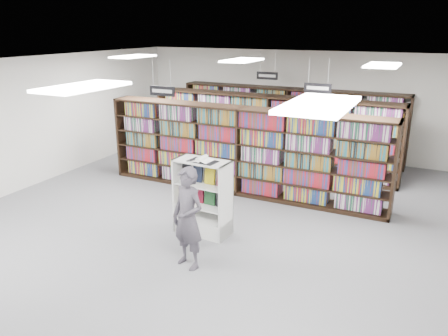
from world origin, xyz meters
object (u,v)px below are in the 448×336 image
at_px(open_book, 202,160).
at_px(shopper, 188,218).
at_px(bookshelf_row_near, 241,151).
at_px(endcap_display, 204,209).

height_order(open_book, shopper, shopper).
relative_size(bookshelf_row_near, open_book, 12.23).
relative_size(endcap_display, shopper, 0.85).
bearing_deg(open_book, endcap_display, 117.30).
distance_m(open_book, shopper, 1.37).
relative_size(endcap_display, open_book, 2.61).
xyz_separation_m(open_book, shopper, (0.34, -1.15, -0.65)).
xyz_separation_m(bookshelf_row_near, endcap_display, (0.23, -2.30, -0.56)).
relative_size(bookshelf_row_near, endcap_display, 4.70).
height_order(endcap_display, shopper, shopper).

